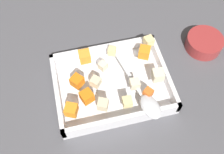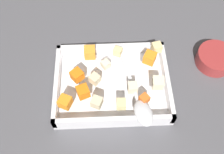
{
  "view_description": "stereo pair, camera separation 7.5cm",
  "coord_description": "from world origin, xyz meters",
  "views": [
    {
      "loc": [
        0.1,
        0.38,
        0.71
      ],
      "look_at": [
        0.01,
        0.01,
        0.06
      ],
      "focal_mm": 41.96,
      "sensor_mm": 36.0,
      "label": 1
    },
    {
      "loc": [
        0.03,
        0.39,
        0.71
      ],
      "look_at": [
        0.01,
        0.01,
        0.06
      ],
      "focal_mm": 41.96,
      "sensor_mm": 36.0,
      "label": 2
    }
  ],
  "objects": [
    {
      "name": "carrot_chunk_far_right",
      "position": [
        -0.1,
        -0.05,
        0.07
      ],
      "size": [
        0.04,
        0.04,
        0.03
      ],
      "primitive_type": "cube",
      "rotation": [
        0.0,
        0.0,
        1.09
      ],
      "color": "orange",
      "rests_on": "baking_dish"
    },
    {
      "name": "carrot_chunk_mid_left",
      "position": [
        0.09,
        0.05,
        0.07
      ],
      "size": [
        0.04,
        0.04,
        0.03
      ],
      "primitive_type": "cube",
      "rotation": [
        0.0,
        0.0,
        0.37
      ],
      "color": "orange",
      "rests_on": "baking_dish"
    },
    {
      "name": "carrot_chunk_near_left",
      "position": [
        0.14,
        0.08,
        0.07
      ],
      "size": [
        0.04,
        0.04,
        0.03
      ],
      "primitive_type": "cube",
      "rotation": [
        0.0,
        0.0,
        4.28
      ],
      "color": "orange",
      "rests_on": "baking_dish"
    },
    {
      "name": "potato_chunk_mid_right",
      "position": [
        -0.13,
        -0.09,
        0.07
      ],
      "size": [
        0.03,
        0.03,
        0.03
      ],
      "primitive_type": "cube",
      "rotation": [
        0.0,
        0.0,
        0.2
      ],
      "color": "#E0CC89",
      "rests_on": "baking_dish"
    },
    {
      "name": "parsnip_chunk_heap_top",
      "position": [
        -0.05,
        0.05,
        0.07
      ],
      "size": [
        0.03,
        0.03,
        0.03
      ],
      "primitive_type": "cube",
      "rotation": [
        0.0,
        0.0,
        6.27
      ],
      "color": "beige",
      "rests_on": "baking_dish"
    },
    {
      "name": "carrot_chunk_near_spoon",
      "position": [
        0.08,
        -0.08,
        0.07
      ],
      "size": [
        0.03,
        0.03,
        0.03
      ],
      "primitive_type": "cube",
      "rotation": [
        0.0,
        0.0,
        1.58
      ],
      "color": "orange",
      "rests_on": "baking_dish"
    },
    {
      "name": "ground_plane",
      "position": [
        0.0,
        0.0,
        0.0
      ],
      "size": [
        4.0,
        4.0,
        0.0
      ],
      "primitive_type": "plane",
      "color": "#4C4C51"
    },
    {
      "name": "carrot_chunk_center",
      "position": [
        0.11,
        0.0,
        0.07
      ],
      "size": [
        0.04,
        0.04,
        0.03
      ],
      "primitive_type": "cube",
      "rotation": [
        0.0,
        0.0,
        0.71
      ],
      "color": "orange",
      "rests_on": "baking_dish"
    },
    {
      "name": "potato_chunk_under_handle",
      "position": [
        0.06,
        0.09,
        0.07
      ],
      "size": [
        0.04,
        0.04,
        0.03
      ],
      "primitive_type": "cube",
      "rotation": [
        0.0,
        0.0,
        5.87
      ],
      "color": "beige",
      "rests_on": "baking_dish"
    },
    {
      "name": "potato_chunk_back_center",
      "position": [
        0.06,
        0.01,
        0.07
      ],
      "size": [
        0.04,
        0.04,
        0.03
      ],
      "primitive_type": "cube",
      "rotation": [
        0.0,
        0.0,
        0.82
      ],
      "color": "beige",
      "rests_on": "baking_dish"
    },
    {
      "name": "potato_chunk_corner_se",
      "position": [
        -0.01,
        0.09,
        0.07
      ],
      "size": [
        0.03,
        0.03,
        0.03
      ],
      "primitive_type": "cube",
      "rotation": [
        0.0,
        0.0,
        4.68
      ],
      "color": "#E0CC89",
      "rests_on": "baking_dish"
    },
    {
      "name": "potato_chunk_corner_nw",
      "position": [
        0.03,
        -0.04,
        0.06
      ],
      "size": [
        0.03,
        0.03,
        0.02
      ],
      "primitive_type": "cube",
      "rotation": [
        0.0,
        0.0,
        2.17
      ],
      "color": "beige",
      "rests_on": "baking_dish"
    },
    {
      "name": "serving_spoon",
      "position": [
        -0.06,
        0.11,
        0.06
      ],
      "size": [
        0.09,
        0.26,
        0.02
      ],
      "rotation": [
        0.0,
        0.0,
        4.94
      ],
      "color": "silver",
      "rests_on": "baking_dish"
    },
    {
      "name": "potato_chunk_front_center",
      "position": [
        -0.12,
        0.03,
        0.07
      ],
      "size": [
        0.03,
        0.03,
        0.03
      ],
      "primitive_type": "cube",
      "rotation": [
        0.0,
        0.0,
        6.2
      ],
      "color": "beige",
      "rests_on": "baking_dish"
    },
    {
      "name": "baking_dish",
      "position": [
        0.01,
        0.01,
        0.02
      ],
      "size": [
        0.34,
        0.26,
        0.05
      ],
      "color": "silver",
      "rests_on": "ground_plane"
    },
    {
      "name": "small_prep_bowl",
      "position": [
        -0.32,
        -0.07,
        0.02
      ],
      "size": [
        0.12,
        0.12,
        0.04
      ],
      "primitive_type": "cylinder",
      "color": "maroon",
      "rests_on": "ground_plane"
    },
    {
      "name": "carrot_chunk_corner_ne",
      "position": [
        -0.07,
        0.08,
        0.06
      ],
      "size": [
        0.03,
        0.03,
        0.02
      ],
      "primitive_type": "cube",
      "rotation": [
        0.0,
        0.0,
        5.34
      ],
      "color": "orange",
      "rests_on": "baking_dish"
    },
    {
      "name": "potato_chunk_heap_side",
      "position": [
        -0.01,
        -0.08,
        0.07
      ],
      "size": [
        0.03,
        0.03,
        0.02
      ],
      "primitive_type": "cube",
      "rotation": [
        0.0,
        0.0,
        1.14
      ],
      "color": "#E0CC89",
      "rests_on": "baking_dish"
    }
  ]
}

